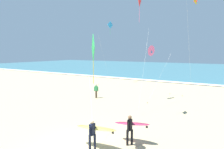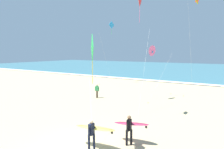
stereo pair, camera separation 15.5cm
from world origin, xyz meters
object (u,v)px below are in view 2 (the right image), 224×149
(surfer_lead, at_px, (130,126))
(kite_delta_golden_high, at_px, (197,0))
(bystander_green_top, at_px, (97,91))
(kite_delta_rose_near, at_px, (152,51))
(kite_diamond_cobalt_mid, at_px, (111,27))
(surfer_trailing, at_px, (93,130))
(kite_diamond_scarlet_low, at_px, (140,7))
(kite_diamond_emerald_far, at_px, (92,51))

(surfer_lead, height_order, kite_delta_golden_high, kite_delta_golden_high)
(surfer_lead, height_order, bystander_green_top, surfer_lead)
(kite_delta_golden_high, distance_m, bystander_green_top, 16.51)
(surfer_lead, relative_size, kite_delta_rose_near, 0.36)
(kite_delta_golden_high, height_order, bystander_green_top, kite_delta_golden_high)
(surfer_lead, xyz_separation_m, kite_diamond_cobalt_mid, (-12.58, 18.34, 8.12))
(kite_delta_golden_high, bearing_deg, kite_delta_rose_near, -115.94)
(kite_delta_golden_high, bearing_deg, surfer_trailing, -95.52)
(kite_diamond_scarlet_low, height_order, bystander_green_top, kite_diamond_scarlet_low)
(kite_diamond_scarlet_low, bearing_deg, kite_delta_rose_near, 101.10)
(surfer_trailing, height_order, kite_diamond_scarlet_low, kite_diamond_scarlet_low)
(kite_diamond_emerald_far, bearing_deg, kite_delta_rose_near, 97.09)
(kite_diamond_cobalt_mid, height_order, kite_delta_golden_high, kite_delta_golden_high)
(kite_delta_rose_near, distance_m, bystander_green_top, 7.47)
(surfer_lead, xyz_separation_m, kite_diamond_emerald_far, (-1.22, -1.82, 4.20))
(surfer_lead, xyz_separation_m, kite_delta_golden_high, (0.44, 17.37, 10.44))
(surfer_trailing, distance_m, kite_delta_golden_high, 21.72)
(surfer_lead, distance_m, kite_delta_golden_high, 20.28)
(kite_delta_golden_high, relative_size, kite_diamond_scarlet_low, 1.25)
(kite_diamond_emerald_far, relative_size, kite_delta_golden_high, 0.50)
(kite_diamond_cobalt_mid, bearing_deg, bystander_green_top, -66.59)
(surfer_lead, distance_m, kite_delta_rose_near, 11.89)
(surfer_trailing, relative_size, kite_diamond_cobalt_mid, 0.24)
(surfer_trailing, xyz_separation_m, kite_diamond_emerald_far, (0.17, -0.24, 4.19))
(kite_diamond_cobalt_mid, relative_size, kite_diamond_scarlet_low, 1.05)
(bystander_green_top, bearing_deg, kite_diamond_scarlet_low, -26.70)
(kite_diamond_cobalt_mid, xyz_separation_m, kite_diamond_scarlet_low, (10.95, -13.43, -0.52))
(surfer_lead, bearing_deg, kite_diamond_cobalt_mid, 124.46)
(surfer_lead, bearing_deg, kite_delta_rose_near, 104.50)
(kite_diamond_cobalt_mid, relative_size, kite_delta_golden_high, 0.84)
(kite_delta_rose_near, relative_size, kite_diamond_scarlet_low, 0.61)
(surfer_trailing, xyz_separation_m, kite_diamond_cobalt_mid, (-11.20, 19.92, 8.11))
(kite_diamond_emerald_far, xyz_separation_m, kite_delta_golden_high, (1.66, 19.20, 6.24))
(surfer_trailing, relative_size, bystander_green_top, 1.55)
(bystander_green_top, bearing_deg, kite_delta_rose_near, 25.13)
(kite_diamond_cobalt_mid, xyz_separation_m, kite_delta_golden_high, (13.03, -0.96, 2.32))
(surfer_lead, height_order, kite_delta_rose_near, kite_delta_rose_near)
(kite_delta_rose_near, relative_size, kite_diamond_cobalt_mid, 0.58)
(bystander_green_top, bearing_deg, kite_diamond_emerald_far, -55.16)
(kite_delta_rose_near, xyz_separation_m, kite_diamond_cobalt_mid, (-9.80, 7.59, 3.88))
(kite_diamond_cobalt_mid, height_order, kite_diamond_emerald_far, kite_diamond_cobalt_mid)
(kite_diamond_cobalt_mid, distance_m, kite_delta_golden_high, 13.27)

